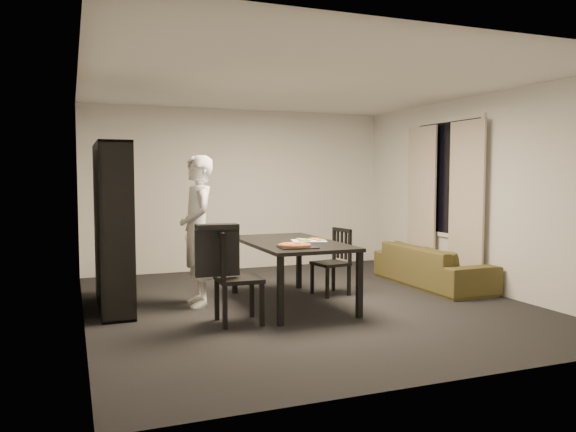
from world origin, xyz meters
name	(u,v)px	position (x,y,z in m)	size (l,w,h in m)	color
room	(305,195)	(0.00, 0.00, 1.30)	(5.01, 5.51, 2.61)	black
window_pane	(448,178)	(2.48, 0.60, 1.50)	(0.02, 1.40, 1.60)	black
window_frame	(448,178)	(2.48, 0.60, 1.50)	(0.03, 1.52, 1.72)	white
curtain_left	(466,204)	(2.40, 0.08, 1.15)	(0.03, 0.70, 2.25)	#BFB3A3
curtain_right	(421,201)	(2.40, 1.12, 1.15)	(0.03, 0.70, 2.25)	#BFB3A3
bookshelf	(113,226)	(-2.16, 0.60, 0.95)	(0.35, 1.50, 1.90)	black
dining_table	(291,247)	(-0.18, 0.02, 0.69)	(1.01, 1.81, 0.76)	black
chair_left	(230,271)	(-1.09, -0.57, 0.55)	(0.46, 0.46, 0.97)	black
chair_right	(336,257)	(0.58, 0.36, 0.49)	(0.46, 0.46, 0.85)	black
draped_jacket	(217,248)	(-1.22, -0.57, 0.80)	(0.45, 0.20, 0.53)	black
person	(198,231)	(-1.22, 0.37, 0.89)	(0.65, 0.42, 1.77)	white
baking_tray	(298,247)	(-0.32, -0.54, 0.76)	(0.40, 0.32, 0.01)	black
pepperoni_pizza	(295,245)	(-0.35, -0.53, 0.78)	(0.35, 0.35, 0.03)	#AE6332
kitchen_towel	(309,241)	(0.03, -0.04, 0.76)	(0.40, 0.30, 0.01)	white
pizza_slices	(310,240)	(0.05, -0.01, 0.77)	(0.37, 0.31, 0.01)	gold
sofa	(432,266)	(2.08, 0.37, 0.28)	(1.93, 0.75, 0.56)	#40411A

